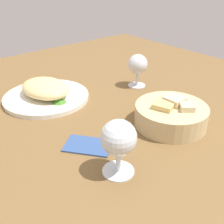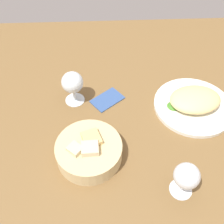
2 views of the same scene
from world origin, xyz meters
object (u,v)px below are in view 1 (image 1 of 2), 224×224
(bread_basket, at_px, (171,115))
(wine_glass_near, at_px, (119,140))
(wine_glass_far, at_px, (138,66))
(plate, at_px, (46,97))
(folded_napkin, at_px, (88,145))

(bread_basket, relative_size, wine_glass_near, 1.57)
(wine_glass_far, bearing_deg, bread_basket, -25.47)
(wine_glass_near, bearing_deg, wine_glass_far, 130.65)
(plate, height_order, wine_glass_far, wine_glass_far)
(bread_basket, xyz_separation_m, wine_glass_near, (0.05, -0.23, 0.05))
(plate, xyz_separation_m, bread_basket, (0.36, 0.18, 0.02))
(bread_basket, xyz_separation_m, folded_napkin, (-0.06, -0.23, -0.03))
(plate, xyz_separation_m, folded_napkin, (0.30, -0.05, -0.00))
(bread_basket, bearing_deg, wine_glass_far, 154.53)
(plate, bearing_deg, folded_napkin, -9.31)
(plate, distance_m, bread_basket, 0.40)
(wine_glass_near, bearing_deg, folded_napkin, 177.89)
(plate, distance_m, folded_napkin, 0.30)
(plate, height_order, folded_napkin, plate)
(plate, relative_size, wine_glass_near, 2.19)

